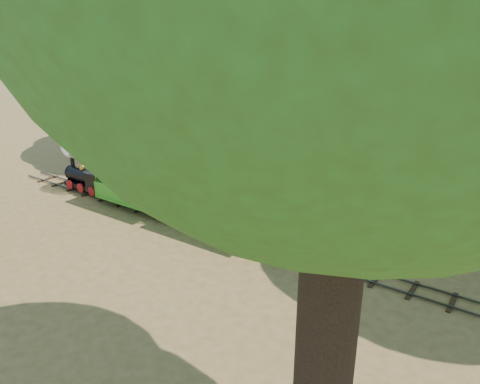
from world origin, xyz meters
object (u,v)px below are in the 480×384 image
Objects in this scene: locomotive at (84,150)px; fence at (330,161)px; carriage_front at (140,188)px; carriage_rear at (232,212)px.

locomotive is 0.17× the size of fence.
carriage_front is 4.22m from carriage_rear.
fence is (4.13, 8.01, -0.24)m from carriage_front.
locomotive reaches higher than carriage_rear.
locomotive reaches higher than fence.
carriage_front is at bearing -1.62° from locomotive.
fence is at bearing 62.74° from carriage_front.
locomotive is at bearing 179.58° from carriage_rear.
carriage_front is (3.15, -0.09, -0.94)m from locomotive.
fence is (7.28, 7.92, -1.18)m from locomotive.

